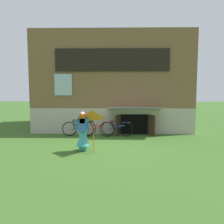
% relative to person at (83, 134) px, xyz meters
% --- Properties ---
extents(ground_plane, '(60.00, 60.00, 0.00)m').
position_rel_person_xyz_m(ground_plane, '(1.08, 0.34, -0.64)').
color(ground_plane, '#386023').
extents(log_house, '(8.68, 6.36, 5.45)m').
position_rel_person_xyz_m(log_house, '(1.08, 5.96, 2.08)').
color(log_house, '#ADA393').
rests_on(log_house, ground_plane).
extents(person, '(0.61, 0.52, 1.53)m').
position_rel_person_xyz_m(person, '(0.00, 0.00, 0.00)').
color(person, teal).
rests_on(person, ground_plane).
extents(kite, '(1.13, 1.22, 1.47)m').
position_rel_person_xyz_m(kite, '(0.44, -0.60, 0.57)').
color(kite, orange).
rests_on(kite, ground_plane).
extents(bicycle_blue, '(1.62, 0.49, 0.76)m').
position_rel_person_xyz_m(bicycle_blue, '(1.33, 2.90, -0.27)').
color(bicycle_blue, black).
rests_on(bicycle_blue, ground_plane).
extents(bicycle_red, '(1.78, 0.08, 0.81)m').
position_rel_person_xyz_m(bicycle_red, '(0.31, 2.65, -0.25)').
color(bicycle_red, black).
rests_on(bicycle_red, ground_plane).
extents(bicycle_black, '(1.71, 0.21, 0.78)m').
position_rel_person_xyz_m(bicycle_black, '(-0.59, 2.84, -0.26)').
color(bicycle_black, black).
rests_on(bicycle_black, ground_plane).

